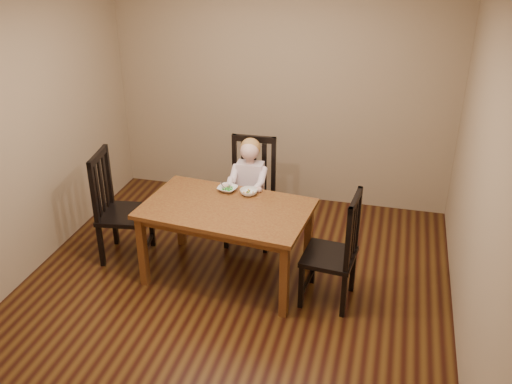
% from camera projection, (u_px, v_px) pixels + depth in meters
% --- Properties ---
extents(room, '(4.01, 4.01, 2.71)m').
position_uv_depth(room, '(232.00, 155.00, 4.83)').
color(room, '#4A2C0F').
rests_on(room, ground).
extents(dining_table, '(1.61, 1.07, 0.76)m').
position_uv_depth(dining_table, '(226.00, 215.00, 5.28)').
color(dining_table, '#542413').
rests_on(dining_table, room).
extents(chair_child, '(0.50, 0.48, 1.13)m').
position_uv_depth(chair_child, '(251.00, 193.00, 6.00)').
color(chair_child, black).
rests_on(chair_child, room).
extents(chair_left, '(0.53, 0.55, 1.14)m').
position_uv_depth(chair_left, '(118.00, 208.00, 5.69)').
color(chair_left, black).
rests_on(chair_left, room).
extents(chair_right, '(0.49, 0.51, 1.08)m').
position_uv_depth(chair_right, '(336.00, 252.00, 5.01)').
color(chair_right, black).
rests_on(chair_right, room).
extents(toddler, '(0.38, 0.46, 0.62)m').
position_uv_depth(toddler, '(250.00, 182.00, 5.88)').
color(toddler, silver).
rests_on(toddler, chair_child).
extents(bowl_peas, '(0.21, 0.21, 0.04)m').
position_uv_depth(bowl_peas, '(227.00, 189.00, 5.53)').
color(bowl_peas, white).
rests_on(bowl_peas, dining_table).
extents(bowl_veg, '(0.22, 0.22, 0.05)m').
position_uv_depth(bowl_veg, '(249.00, 192.00, 5.46)').
color(bowl_veg, white).
rests_on(bowl_veg, dining_table).
extents(fork, '(0.08, 0.11, 0.05)m').
position_uv_depth(fork, '(223.00, 187.00, 5.52)').
color(fork, silver).
rests_on(fork, bowl_peas).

